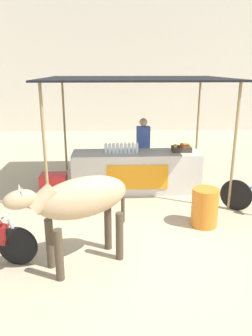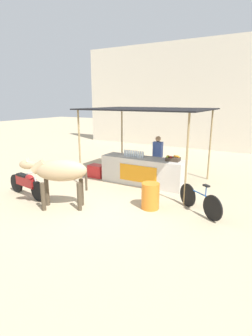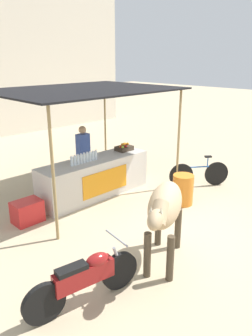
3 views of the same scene
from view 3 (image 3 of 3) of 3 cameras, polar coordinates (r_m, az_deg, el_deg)
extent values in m
plane|color=tan|center=(7.06, 6.31, -9.74)|extent=(60.00, 60.00, 0.00)
cube|color=beige|center=(8.28, -5.43, -1.63)|extent=(3.00, 0.80, 0.96)
cube|color=orange|center=(7.99, -3.55, -2.37)|extent=(1.40, 0.02, 0.58)
cube|color=black|center=(8.04, -7.31, 13.42)|extent=(4.20, 3.20, 0.04)
cylinder|color=#997F51|center=(6.10, -12.55, -1.30)|extent=(0.06, 0.06, 2.63)
cylinder|color=#997F51|center=(8.61, 9.14, 4.80)|extent=(0.06, 0.06, 2.63)
cylinder|color=#997F51|center=(10.52, -3.65, 7.54)|extent=(0.06, 0.06, 2.63)
cylinder|color=silver|center=(7.65, -9.42, 1.12)|extent=(0.07, 0.07, 0.22)
cylinder|color=white|center=(7.61, -9.47, 2.02)|extent=(0.04, 0.04, 0.03)
cylinder|color=silver|center=(7.70, -8.88, 1.26)|extent=(0.07, 0.07, 0.22)
cylinder|color=white|center=(7.66, -8.93, 2.16)|extent=(0.04, 0.04, 0.03)
cylinder|color=silver|center=(7.75, -8.34, 1.41)|extent=(0.07, 0.07, 0.22)
cylinder|color=white|center=(7.71, -8.39, 2.29)|extent=(0.04, 0.04, 0.03)
cylinder|color=silver|center=(7.80, -7.81, 1.55)|extent=(0.07, 0.07, 0.22)
cylinder|color=white|center=(7.77, -7.86, 2.43)|extent=(0.04, 0.04, 0.03)
cylinder|color=silver|center=(7.85, -7.29, 1.69)|extent=(0.07, 0.07, 0.22)
cylinder|color=white|center=(7.82, -7.33, 2.56)|extent=(0.04, 0.04, 0.03)
cylinder|color=silver|center=(7.91, -6.78, 1.82)|extent=(0.07, 0.07, 0.22)
cylinder|color=white|center=(7.87, -6.81, 2.69)|extent=(0.04, 0.04, 0.03)
cylinder|color=silver|center=(7.96, -6.27, 1.96)|extent=(0.07, 0.07, 0.22)
cylinder|color=white|center=(7.92, -6.30, 2.82)|extent=(0.04, 0.04, 0.03)
cylinder|color=silver|center=(8.01, -5.77, 2.09)|extent=(0.07, 0.07, 0.22)
cylinder|color=white|center=(7.98, -5.80, 2.95)|extent=(0.04, 0.04, 0.03)
cylinder|color=silver|center=(8.07, -5.27, 2.22)|extent=(0.07, 0.07, 0.22)
cylinder|color=white|center=(8.03, -5.30, 3.08)|extent=(0.04, 0.04, 0.03)
cube|color=#3F3326|center=(8.84, -0.33, 3.45)|extent=(0.44, 0.32, 0.12)
sphere|color=orange|center=(8.96, 0.29, 4.24)|extent=(0.08, 0.08, 0.08)
sphere|color=#B21E19|center=(8.65, -0.85, 3.69)|extent=(0.08, 0.08, 0.08)
sphere|color=#8CB22D|center=(8.63, -0.62, 3.66)|extent=(0.08, 0.08, 0.08)
sphere|color=orange|center=(8.96, -0.16, 4.23)|extent=(0.08, 0.08, 0.08)
sphere|color=orange|center=(8.89, -0.66, 4.12)|extent=(0.08, 0.08, 0.08)
sphere|color=orange|center=(8.69, -0.92, 3.77)|extent=(0.08, 0.08, 0.08)
sphere|color=orange|center=(8.93, -0.37, 4.18)|extent=(0.08, 0.08, 0.08)
sphere|color=#B21E19|center=(8.72, -0.04, 3.83)|extent=(0.08, 0.08, 0.08)
cylinder|color=#383842|center=(8.99, -7.32, -0.31)|extent=(0.22, 0.22, 0.88)
cube|color=#3F59A5|center=(8.78, -7.51, 4.13)|extent=(0.34, 0.20, 0.56)
sphere|color=tan|center=(8.69, -7.62, 6.62)|extent=(0.20, 0.20, 0.20)
cube|color=red|center=(7.32, -16.81, -7.29)|extent=(0.60, 0.44, 0.48)
cylinder|color=orange|center=(7.92, 9.87, -3.72)|extent=(0.49, 0.49, 0.73)
ellipsoid|color=tan|center=(5.43, 6.85, -6.21)|extent=(1.47, 1.15, 0.60)
cylinder|color=#493D2C|center=(5.32, 7.71, -15.34)|extent=(0.12, 0.12, 0.78)
cylinder|color=#493D2C|center=(5.37, 3.73, -14.86)|extent=(0.12, 0.12, 0.78)
cylinder|color=#493D2C|center=(6.15, 9.03, -10.33)|extent=(0.12, 0.12, 0.78)
cylinder|color=#493D2C|center=(6.19, 5.64, -9.96)|extent=(0.12, 0.12, 0.78)
cylinder|color=tan|center=(4.85, 5.79, -7.97)|extent=(0.51, 0.43, 0.41)
ellipsoid|color=tan|center=(4.56, 5.15, -8.94)|extent=(0.49, 0.41, 0.26)
cone|color=beige|center=(4.50, 6.13, -7.35)|extent=(0.05, 0.05, 0.10)
cone|color=beige|center=(4.53, 4.37, -7.16)|extent=(0.05, 0.05, 0.10)
cylinder|color=#493D2C|center=(6.14, 7.73, -5.94)|extent=(0.06, 0.06, 0.60)
cylinder|color=black|center=(5.18, -1.13, -17.43)|extent=(0.61, 0.17, 0.60)
cylinder|color=black|center=(4.76, -14.08, -21.93)|extent=(0.61, 0.17, 0.60)
cube|color=maroon|center=(4.83, -7.33, -18.03)|extent=(0.92, 0.32, 0.28)
ellipsoid|color=maroon|center=(4.82, -5.03, -15.67)|extent=(0.39, 0.25, 0.20)
cube|color=black|center=(4.67, -9.44, -17.14)|extent=(0.46, 0.25, 0.10)
cylinder|color=#99999E|center=(4.84, -1.67, -12.08)|extent=(0.12, 0.55, 0.03)
cylinder|color=#99999E|center=(5.06, -1.34, -15.68)|extent=(0.21, 0.08, 0.49)
cylinder|color=black|center=(8.93, 9.59, -1.30)|extent=(0.56, 0.42, 0.66)
cylinder|color=black|center=(9.29, 15.46, -0.95)|extent=(0.56, 0.42, 0.66)
cylinder|color=#2659A5|center=(9.03, 12.68, 0.19)|extent=(0.71, 0.53, 0.04)
cylinder|color=#2659A5|center=(9.07, 14.03, 0.97)|extent=(0.03, 0.03, 0.28)
cube|color=black|center=(9.03, 14.11, 1.94)|extent=(0.20, 0.19, 0.04)
camera|label=1|loc=(4.55, 62.67, 2.44)|focal=35.00mm
camera|label=2|loc=(9.05, 59.05, 7.07)|focal=28.00mm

